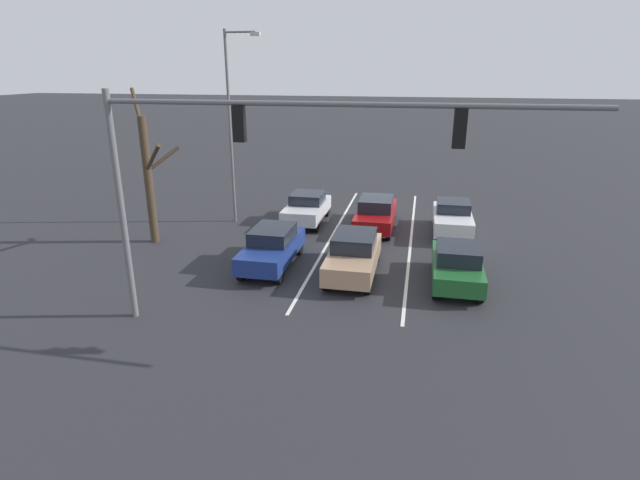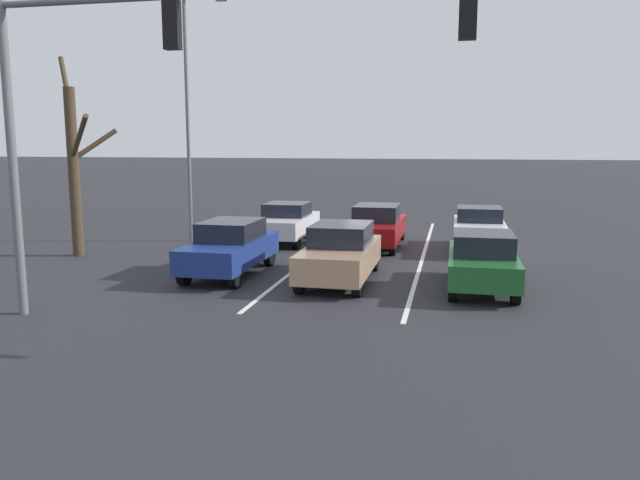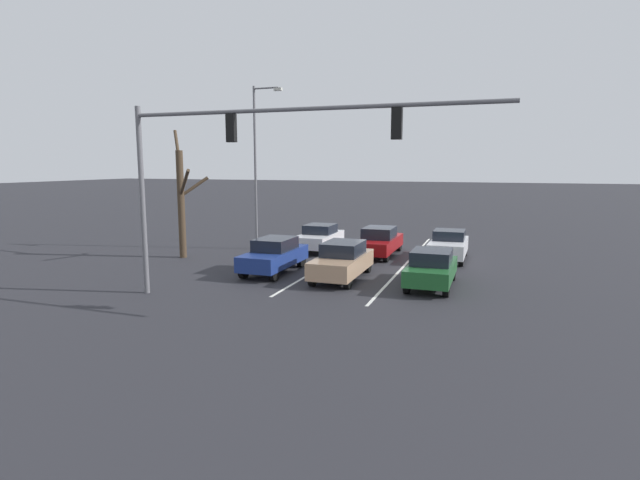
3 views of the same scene
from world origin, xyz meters
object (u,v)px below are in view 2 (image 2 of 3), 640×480
Objects in this scene: car_white_leftlane_second at (479,229)px; car_maroon_midlane_second at (377,226)px; street_lamp_right_shoulder at (191,105)px; car_tan_midlane_front at (340,253)px; traffic_signal_gantry at (181,68)px; car_navy_rightlane_front at (230,247)px; car_darkgreen_leftlane_front at (483,260)px; car_silver_rightlane_second at (286,222)px; bare_tree_near at (75,163)px.

car_white_leftlane_second is 3.67m from car_maroon_midlane_second.
car_white_leftlane_second is at bearing -178.70° from street_lamp_right_shoulder.
car_white_leftlane_second is (-3.94, -5.97, -0.03)m from car_tan_midlane_front.
car_navy_rightlane_front is at bearing -79.43° from traffic_signal_gantry.
car_maroon_midlane_second is at bearing -0.82° from car_white_leftlane_second.
street_lamp_right_shoulder reaches higher than car_darkgreen_leftlane_front.
car_navy_rightlane_front is 1.08× the size of car_silver_rightlane_second.
car_silver_rightlane_second is 5.72m from street_lamp_right_shoulder.
bare_tree_near is (13.21, -2.15, 2.35)m from car_darkgreen_leftlane_front.
car_navy_rightlane_front is 0.94× the size of car_maroon_midlane_second.
traffic_signal_gantry reaches higher than bare_tree_near.
car_darkgreen_leftlane_front is at bearing 177.00° from car_navy_rightlane_front.
traffic_signal_gantry is 1.94× the size of bare_tree_near.
car_silver_rightlane_second is 12.03m from traffic_signal_gantry.
car_navy_rightlane_front reaches higher than car_silver_rightlane_second.
car_silver_rightlane_second is at bearing -2.36° from car_white_leftlane_second.
street_lamp_right_shoulder is (10.76, 0.24, 4.47)m from car_white_leftlane_second.
car_tan_midlane_front is 0.95× the size of car_maroon_midlane_second.
traffic_signal_gantry is at bearing 112.88° from street_lamp_right_shoulder.
bare_tree_near is (13.33, 4.03, 2.36)m from car_white_leftlane_second.
car_silver_rightlane_second is (3.28, -6.27, -0.02)m from car_tan_midlane_front.
car_maroon_midlane_second is at bearing -60.28° from car_darkgreen_leftlane_front.
car_maroon_midlane_second is at bearing -177.60° from street_lamp_right_shoulder.
car_navy_rightlane_front is at bearing 38.76° from car_white_leftlane_second.
car_navy_rightlane_front is 6.10m from car_silver_rightlane_second.
bare_tree_near reaches higher than car_white_leftlane_second.
car_tan_midlane_front is 7.02m from traffic_signal_gantry.
car_silver_rightlane_second is (3.55, -0.24, 0.01)m from car_maroon_midlane_second.
car_darkgreen_leftlane_front is at bearing 119.72° from car_maroon_midlane_second.
street_lamp_right_shoulder is at bearing -57.64° from car_navy_rightlane_front.
car_navy_rightlane_front is at bearing 58.71° from car_maroon_midlane_second.
street_lamp_right_shoulder reaches higher than bare_tree_near.
car_navy_rightlane_front reaches higher than car_darkgreen_leftlane_front.
traffic_signal_gantry reaches higher than car_maroon_midlane_second.
street_lamp_right_shoulder is (7.09, 0.30, 4.46)m from car_maroon_midlane_second.
traffic_signal_gantry reaches higher than car_tan_midlane_front.
traffic_signal_gantry is (-0.92, 11.11, 4.52)m from car_silver_rightlane_second.
car_tan_midlane_front reaches higher than car_navy_rightlane_front.
car_tan_midlane_front is at bearing 177.18° from car_navy_rightlane_front.
car_darkgreen_leftlane_front is 6.18m from car_white_leftlane_second.
car_silver_rightlane_second is at bearing -90.13° from car_navy_rightlane_front.
street_lamp_right_shoulder is (3.54, 0.54, 4.45)m from car_silver_rightlane_second.
car_darkgreen_leftlane_front is at bearing 170.74° from bare_tree_near.
car_navy_rightlane_front is 6.86m from car_maroon_midlane_second.
street_lamp_right_shoulder is at bearing 1.30° from car_white_leftlane_second.
car_maroon_midlane_second is (-3.56, -5.86, -0.04)m from car_navy_rightlane_front.
car_tan_midlane_front reaches higher than car_maroon_midlane_second.
car_navy_rightlane_front is at bearing -2.82° from car_tan_midlane_front.
car_tan_midlane_front is 7.07m from car_silver_rightlane_second.
car_tan_midlane_front is 0.65× the size of bare_tree_near.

